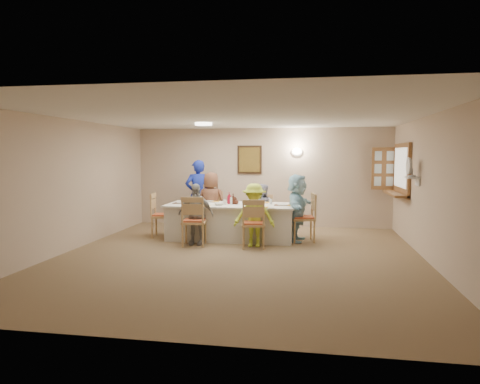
% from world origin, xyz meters
% --- Properties ---
extents(ground, '(7.00, 7.00, 0.00)m').
position_xyz_m(ground, '(0.00, 0.00, 0.00)').
color(ground, brown).
extents(room_walls, '(7.00, 7.00, 7.00)m').
position_xyz_m(room_walls, '(0.00, 0.00, 1.51)').
color(room_walls, '#CAB297').
rests_on(room_walls, ground).
extents(wall_picture, '(0.62, 0.05, 0.72)m').
position_xyz_m(wall_picture, '(-0.30, 3.46, 1.70)').
color(wall_picture, black).
rests_on(wall_picture, room_walls).
extents(wall_sconce, '(0.26, 0.09, 0.18)m').
position_xyz_m(wall_sconce, '(0.90, 3.44, 1.90)').
color(wall_sconce, white).
rests_on(wall_sconce, room_walls).
extents(ceiling_light, '(0.36, 0.36, 0.05)m').
position_xyz_m(ceiling_light, '(-1.00, 1.50, 2.47)').
color(ceiling_light, white).
rests_on(ceiling_light, room_walls).
extents(serving_hatch, '(0.06, 1.50, 1.15)m').
position_xyz_m(serving_hatch, '(3.21, 2.40, 1.50)').
color(serving_hatch, '#9D6439').
rests_on(serving_hatch, room_walls).
extents(hatch_sill, '(0.30, 1.50, 0.05)m').
position_xyz_m(hatch_sill, '(3.09, 2.40, 0.97)').
color(hatch_sill, '#9D6439').
rests_on(hatch_sill, room_walls).
extents(shutter_door, '(0.55, 0.04, 1.00)m').
position_xyz_m(shutter_door, '(2.95, 3.16, 1.50)').
color(shutter_door, '#9D6439').
rests_on(shutter_door, room_walls).
extents(fan_shelf, '(0.22, 0.36, 0.03)m').
position_xyz_m(fan_shelf, '(3.13, 1.05, 1.40)').
color(fan_shelf, white).
rests_on(fan_shelf, room_walls).
extents(desk_fan, '(0.30, 0.30, 0.28)m').
position_xyz_m(desk_fan, '(3.10, 1.05, 1.55)').
color(desk_fan, '#A5A5A8').
rests_on(desk_fan, fan_shelf).
extents(dining_table, '(2.76, 1.17, 0.76)m').
position_xyz_m(dining_table, '(-0.44, 1.65, 0.38)').
color(dining_table, silver).
rests_on(dining_table, ground).
extents(chair_back_left, '(0.46, 0.46, 0.97)m').
position_xyz_m(chair_back_left, '(-1.04, 2.45, 0.48)').
color(chair_back_left, tan).
rests_on(chair_back_left, ground).
extents(chair_back_right, '(0.50, 0.50, 0.90)m').
position_xyz_m(chair_back_right, '(0.16, 2.45, 0.45)').
color(chair_back_right, tan).
rests_on(chair_back_right, ground).
extents(chair_front_left, '(0.54, 0.54, 1.02)m').
position_xyz_m(chair_front_left, '(-1.04, 0.85, 0.51)').
color(chair_front_left, tan).
rests_on(chair_front_left, ground).
extents(chair_front_right, '(0.53, 0.53, 0.98)m').
position_xyz_m(chair_front_right, '(0.16, 0.85, 0.49)').
color(chair_front_right, tan).
rests_on(chair_front_right, ground).
extents(chair_left_end, '(0.53, 0.53, 0.98)m').
position_xyz_m(chair_left_end, '(-1.99, 1.65, 0.49)').
color(chair_left_end, tan).
rests_on(chair_left_end, ground).
extents(chair_right_end, '(0.57, 0.57, 1.03)m').
position_xyz_m(chair_right_end, '(1.11, 1.65, 0.51)').
color(chair_right_end, tan).
rests_on(chair_right_end, ground).
extents(diner_back_left, '(0.74, 0.52, 1.43)m').
position_xyz_m(diner_back_left, '(-1.04, 2.33, 0.71)').
color(diner_back_left, brown).
rests_on(diner_back_left, ground).
extents(diner_back_right, '(0.73, 0.66, 1.16)m').
position_xyz_m(diner_back_right, '(0.16, 2.33, 0.58)').
color(diner_back_right, '#9795AF').
rests_on(diner_back_right, ground).
extents(diner_front_left, '(0.74, 0.33, 1.25)m').
position_xyz_m(diner_front_left, '(-1.04, 0.97, 0.62)').
color(diner_front_left, gray).
rests_on(diner_front_left, ground).
extents(diner_front_right, '(0.83, 0.50, 1.26)m').
position_xyz_m(diner_front_right, '(0.16, 0.97, 0.63)').
color(diner_front_right, '#CFEB3C').
rests_on(diner_front_right, ground).
extents(diner_right_end, '(1.43, 0.78, 1.42)m').
position_xyz_m(diner_right_end, '(0.98, 1.65, 0.71)').
color(diner_right_end, '#ADE1F6').
rests_on(diner_right_end, ground).
extents(caregiver, '(0.95, 0.91, 1.70)m').
position_xyz_m(caregiver, '(-1.49, 2.80, 0.85)').
color(caregiver, '#18289E').
rests_on(caregiver, ground).
extents(placemat_fl, '(0.38, 0.28, 0.01)m').
position_xyz_m(placemat_fl, '(-1.04, 1.23, 0.76)').
color(placemat_fl, '#472B19').
rests_on(placemat_fl, dining_table).
extents(plate_fl, '(0.24, 0.24, 0.01)m').
position_xyz_m(plate_fl, '(-1.04, 1.23, 0.77)').
color(plate_fl, white).
rests_on(plate_fl, dining_table).
extents(napkin_fl, '(0.14, 0.14, 0.01)m').
position_xyz_m(napkin_fl, '(-0.86, 1.18, 0.77)').
color(napkin_fl, yellow).
rests_on(napkin_fl, dining_table).
extents(placemat_fr, '(0.36, 0.26, 0.01)m').
position_xyz_m(placemat_fr, '(0.16, 1.23, 0.76)').
color(placemat_fr, '#472B19').
rests_on(placemat_fr, dining_table).
extents(plate_fr, '(0.23, 0.23, 0.01)m').
position_xyz_m(plate_fr, '(0.16, 1.23, 0.77)').
color(plate_fr, white).
rests_on(plate_fr, dining_table).
extents(napkin_fr, '(0.15, 0.15, 0.01)m').
position_xyz_m(napkin_fr, '(0.34, 1.18, 0.77)').
color(napkin_fr, yellow).
rests_on(napkin_fr, dining_table).
extents(placemat_bl, '(0.38, 0.28, 0.01)m').
position_xyz_m(placemat_bl, '(-1.04, 2.07, 0.76)').
color(placemat_bl, '#472B19').
rests_on(placemat_bl, dining_table).
extents(plate_bl, '(0.23, 0.23, 0.01)m').
position_xyz_m(plate_bl, '(-1.04, 2.07, 0.77)').
color(plate_bl, white).
rests_on(plate_bl, dining_table).
extents(napkin_bl, '(0.14, 0.14, 0.01)m').
position_xyz_m(napkin_bl, '(-0.86, 2.02, 0.77)').
color(napkin_bl, yellow).
rests_on(napkin_bl, dining_table).
extents(placemat_br, '(0.36, 0.27, 0.01)m').
position_xyz_m(placemat_br, '(0.16, 2.07, 0.76)').
color(placemat_br, '#472B19').
rests_on(placemat_br, dining_table).
extents(plate_br, '(0.23, 0.23, 0.01)m').
position_xyz_m(plate_br, '(0.16, 2.07, 0.77)').
color(plate_br, white).
rests_on(plate_br, dining_table).
extents(napkin_br, '(0.15, 0.15, 0.01)m').
position_xyz_m(napkin_br, '(0.34, 2.02, 0.77)').
color(napkin_br, yellow).
rests_on(napkin_br, dining_table).
extents(placemat_le, '(0.37, 0.28, 0.01)m').
position_xyz_m(placemat_le, '(-1.54, 1.65, 0.76)').
color(placemat_le, '#472B19').
rests_on(placemat_le, dining_table).
extents(plate_le, '(0.23, 0.23, 0.01)m').
position_xyz_m(plate_le, '(-1.54, 1.65, 0.77)').
color(plate_le, white).
rests_on(plate_le, dining_table).
extents(napkin_le, '(0.14, 0.14, 0.01)m').
position_xyz_m(napkin_le, '(-1.36, 1.60, 0.77)').
color(napkin_le, yellow).
rests_on(napkin_le, dining_table).
extents(placemat_re, '(0.36, 0.27, 0.01)m').
position_xyz_m(placemat_re, '(0.68, 1.65, 0.76)').
color(placemat_re, '#472B19').
rests_on(placemat_re, dining_table).
extents(plate_re, '(0.23, 0.23, 0.01)m').
position_xyz_m(plate_re, '(0.68, 1.65, 0.77)').
color(plate_re, white).
rests_on(plate_re, dining_table).
extents(napkin_re, '(0.14, 0.14, 0.01)m').
position_xyz_m(napkin_re, '(0.86, 1.60, 0.77)').
color(napkin_re, yellow).
rests_on(napkin_re, dining_table).
extents(teacup_a, '(0.14, 0.14, 0.09)m').
position_xyz_m(teacup_a, '(-1.26, 1.33, 0.81)').
color(teacup_a, white).
rests_on(teacup_a, dining_table).
extents(teacup_b, '(0.14, 0.14, 0.09)m').
position_xyz_m(teacup_b, '(-0.02, 2.20, 0.81)').
color(teacup_b, white).
rests_on(teacup_b, dining_table).
extents(bowl_a, '(0.36, 0.36, 0.05)m').
position_xyz_m(bowl_a, '(-0.66, 1.44, 0.79)').
color(bowl_a, white).
rests_on(bowl_a, dining_table).
extents(bowl_b, '(0.29, 0.29, 0.07)m').
position_xyz_m(bowl_b, '(-0.07, 1.92, 0.79)').
color(bowl_b, white).
rests_on(bowl_b, dining_table).
extents(condiment_ketchup, '(0.14, 0.14, 0.25)m').
position_xyz_m(condiment_ketchup, '(-0.49, 1.68, 0.89)').
color(condiment_ketchup, '#AB0E26').
rests_on(condiment_ketchup, dining_table).
extents(condiment_brown, '(0.14, 0.14, 0.22)m').
position_xyz_m(condiment_brown, '(-0.40, 1.69, 0.87)').
color(condiment_brown, '#3F1B10').
rests_on(condiment_brown, dining_table).
extents(condiment_malt, '(0.13, 0.13, 0.14)m').
position_xyz_m(condiment_malt, '(-0.33, 1.66, 0.83)').
color(condiment_malt, '#3F1B10').
rests_on(condiment_malt, dining_table).
extents(drinking_glass, '(0.06, 0.06, 0.09)m').
position_xyz_m(drinking_glass, '(-0.59, 1.70, 0.82)').
color(drinking_glass, silver).
rests_on(drinking_glass, dining_table).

